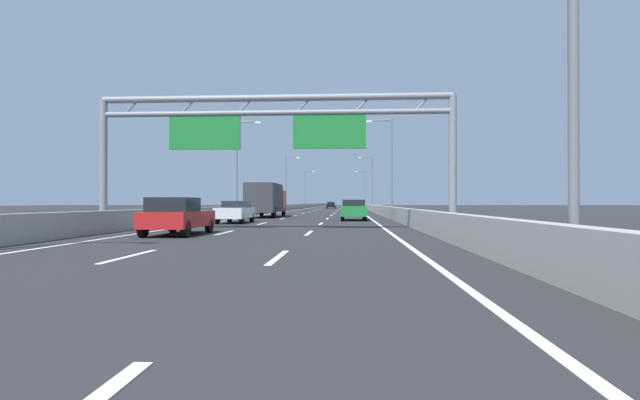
{
  "coord_description": "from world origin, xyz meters",
  "views": [
    {
      "loc": [
        3.46,
        1.18,
        1.31
      ],
      "look_at": [
        -0.93,
        76.0,
        1.67
      ],
      "focal_mm": 27.06,
      "sensor_mm": 36.0,
      "label": 1
    }
  ],
  "objects_px": {
    "streetlamp_right_mid": "(389,161)",
    "red_car": "(177,216)",
    "streetlamp_right_distant": "(364,186)",
    "box_truck": "(266,199)",
    "white_car": "(236,212)",
    "black_car": "(331,205)",
    "sign_gantry": "(273,127)",
    "streetlamp_right_far": "(371,179)",
    "streetlamp_left_far": "(287,180)",
    "streetlamp_left_mid": "(239,161)",
    "green_car": "(354,210)",
    "streetlamp_left_distant": "(306,186)"
  },
  "relations": [
    {
      "from": "streetlamp_right_mid",
      "to": "red_car",
      "type": "distance_m",
      "value": 30.99
    },
    {
      "from": "streetlamp_right_distant",
      "to": "box_truck",
      "type": "bearing_deg",
      "value": -97.79
    },
    {
      "from": "white_car",
      "to": "box_truck",
      "type": "xyz_separation_m",
      "value": [
        -0.09,
        11.94,
        0.89
      ]
    },
    {
      "from": "black_car",
      "to": "sign_gantry",
      "type": "bearing_deg",
      "value": -89.9
    },
    {
      "from": "black_car",
      "to": "streetlamp_right_far",
      "type": "bearing_deg",
      "value": -65.6
    },
    {
      "from": "streetlamp_right_mid",
      "to": "box_truck",
      "type": "xyz_separation_m",
      "value": [
        -11.21,
        -5.51,
        -3.79
      ]
    },
    {
      "from": "streetlamp_left_far",
      "to": "white_car",
      "type": "height_order",
      "value": "streetlamp_left_far"
    },
    {
      "from": "streetlamp_left_mid",
      "to": "white_car",
      "type": "distance_m",
      "value": 18.46
    },
    {
      "from": "streetlamp_right_mid",
      "to": "box_truck",
      "type": "relative_size",
      "value": 1.13
    },
    {
      "from": "streetlamp_left_far",
      "to": "green_car",
      "type": "bearing_deg",
      "value": -77.39
    },
    {
      "from": "streetlamp_right_far",
      "to": "white_car",
      "type": "distance_m",
      "value": 56.96
    },
    {
      "from": "green_car",
      "to": "streetlamp_right_mid",
      "type": "bearing_deg",
      "value": 73.67
    },
    {
      "from": "streetlamp_left_mid",
      "to": "streetlamp_right_distant",
      "type": "height_order",
      "value": "same"
    },
    {
      "from": "black_car",
      "to": "green_car",
      "type": "relative_size",
      "value": 0.91
    },
    {
      "from": "streetlamp_left_mid",
      "to": "white_car",
      "type": "relative_size",
      "value": 2.29
    },
    {
      "from": "streetlamp_left_far",
      "to": "black_car",
      "type": "height_order",
      "value": "streetlamp_left_far"
    },
    {
      "from": "streetlamp_left_distant",
      "to": "box_truck",
      "type": "xyz_separation_m",
      "value": [
        3.72,
        -81.94,
        -3.79
      ]
    },
    {
      "from": "green_car",
      "to": "white_car",
      "type": "distance_m",
      "value": 9.08
    },
    {
      "from": "streetlamp_right_far",
      "to": "streetlamp_right_distant",
      "type": "height_order",
      "value": "same"
    },
    {
      "from": "streetlamp_left_distant",
      "to": "box_truck",
      "type": "relative_size",
      "value": 1.13
    },
    {
      "from": "black_car",
      "to": "green_car",
      "type": "distance_m",
      "value": 67.64
    },
    {
      "from": "streetlamp_right_mid",
      "to": "streetlamp_right_distant",
      "type": "bearing_deg",
      "value": 90.0
    },
    {
      "from": "green_car",
      "to": "box_truck",
      "type": "relative_size",
      "value": 0.54
    },
    {
      "from": "sign_gantry",
      "to": "streetlamp_left_far",
      "type": "bearing_deg",
      "value": 96.64
    },
    {
      "from": "black_car",
      "to": "red_car",
      "type": "relative_size",
      "value": 1.01
    },
    {
      "from": "box_truck",
      "to": "white_car",
      "type": "bearing_deg",
      "value": -89.59
    },
    {
      "from": "streetlamp_left_mid",
      "to": "red_car",
      "type": "height_order",
      "value": "streetlamp_left_mid"
    },
    {
      "from": "red_car",
      "to": "streetlamp_left_mid",
      "type": "bearing_deg",
      "value": 98.14
    },
    {
      "from": "sign_gantry",
      "to": "red_car",
      "type": "bearing_deg",
      "value": -133.19
    },
    {
      "from": "black_car",
      "to": "white_car",
      "type": "height_order",
      "value": "black_car"
    },
    {
      "from": "sign_gantry",
      "to": "red_car",
      "type": "relative_size",
      "value": 4.08
    },
    {
      "from": "streetlamp_left_mid",
      "to": "white_car",
      "type": "height_order",
      "value": "streetlamp_left_mid"
    },
    {
      "from": "sign_gantry",
      "to": "streetlamp_left_distant",
      "type": "height_order",
      "value": "streetlamp_left_distant"
    },
    {
      "from": "streetlamp_left_mid",
      "to": "sign_gantry",
      "type": "bearing_deg",
      "value": -73.65
    },
    {
      "from": "green_car",
      "to": "box_truck",
      "type": "distance_m",
      "value": 10.26
    },
    {
      "from": "streetlamp_left_mid",
      "to": "streetlamp_right_mid",
      "type": "height_order",
      "value": "same"
    },
    {
      "from": "streetlamp_right_distant",
      "to": "white_car",
      "type": "xyz_separation_m",
      "value": [
        -11.13,
        -93.88,
        -4.67
      ]
    },
    {
      "from": "streetlamp_right_mid",
      "to": "streetlamp_left_distant",
      "type": "height_order",
      "value": "same"
    },
    {
      "from": "red_car",
      "to": "streetlamp_right_mid",
      "type": "bearing_deg",
      "value": 69.29
    },
    {
      "from": "white_car",
      "to": "box_truck",
      "type": "relative_size",
      "value": 0.5
    },
    {
      "from": "sign_gantry",
      "to": "streetlamp_left_far",
      "type": "distance_m",
      "value": 63.81
    },
    {
      "from": "streetlamp_right_distant",
      "to": "black_car",
      "type": "bearing_deg",
      "value": -109.88
    },
    {
      "from": "streetlamp_right_distant",
      "to": "black_car",
      "type": "relative_size",
      "value": 2.29
    },
    {
      "from": "streetlamp_left_far",
      "to": "red_car",
      "type": "relative_size",
      "value": 2.3
    },
    {
      "from": "streetlamp_right_mid",
      "to": "green_car",
      "type": "height_order",
      "value": "streetlamp_right_mid"
    },
    {
      "from": "streetlamp_right_far",
      "to": "white_car",
      "type": "bearing_deg",
      "value": -101.3
    },
    {
      "from": "streetlamp_left_mid",
      "to": "red_car",
      "type": "relative_size",
      "value": 2.3
    },
    {
      "from": "streetlamp_left_distant",
      "to": "red_car",
      "type": "relative_size",
      "value": 2.3
    },
    {
      "from": "white_car",
      "to": "streetlamp_left_mid",
      "type": "bearing_deg",
      "value": 102.29
    },
    {
      "from": "green_car",
      "to": "black_car",
      "type": "bearing_deg",
      "value": 93.45
    }
  ]
}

